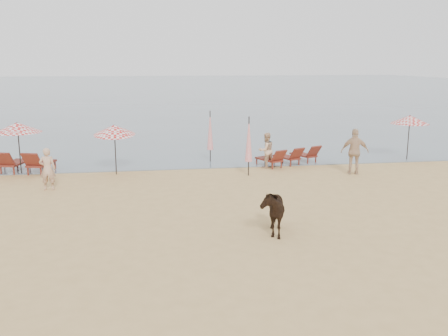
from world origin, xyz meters
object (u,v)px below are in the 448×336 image
(umbrella_closed_left, at_px, (249,139))
(beachgoer_right_b, at_px, (355,152))
(lounger_cluster_right, at_px, (290,156))
(umbrella_open_left_b, at_px, (114,130))
(umbrella_open_left_a, at_px, (17,127))
(umbrella_open_right, at_px, (410,120))
(umbrella_closed_right, at_px, (210,131))
(beachgoer_left, at_px, (48,169))
(lounger_cluster_left, at_px, (12,162))
(beachgoer_right_a, at_px, (266,150))
(cow, at_px, (271,210))

(umbrella_closed_left, relative_size, beachgoer_right_b, 1.28)
(lounger_cluster_right, distance_m, umbrella_open_left_b, 7.94)
(umbrella_open_left_a, xyz_separation_m, umbrella_open_right, (17.66, 0.38, -0.03))
(umbrella_closed_right, bearing_deg, umbrella_open_left_a, -170.75)
(umbrella_open_right, bearing_deg, beachgoer_left, -159.04)
(lounger_cluster_left, xyz_separation_m, umbrella_closed_right, (8.64, 1.00, 1.02))
(lounger_cluster_right, bearing_deg, umbrella_open_left_a, 156.39)
(beachgoer_right_a, bearing_deg, umbrella_open_left_b, -17.25)
(cow, bearing_deg, beachgoer_right_b, 61.54)
(umbrella_open_left_a, height_order, beachgoer_left, umbrella_open_left_a)
(lounger_cluster_right, height_order, cow, cow)
(umbrella_closed_right, xyz_separation_m, beachgoer_right_b, (5.66, -3.48, -0.52))
(lounger_cluster_left, bearing_deg, umbrella_closed_left, 3.22)
(umbrella_open_right, height_order, beachgoer_right_a, umbrella_open_right)
(lounger_cluster_left, height_order, beachgoer_right_a, beachgoer_right_a)
(umbrella_open_left_b, bearing_deg, beachgoer_right_a, -21.51)
(beachgoer_right_b, bearing_deg, lounger_cluster_right, -28.62)
(lounger_cluster_right, relative_size, umbrella_open_right, 1.43)
(lounger_cluster_left, distance_m, umbrella_open_right, 18.14)
(lounger_cluster_left, height_order, umbrella_closed_left, umbrella_closed_left)
(umbrella_closed_left, bearing_deg, lounger_cluster_left, 168.17)
(umbrella_closed_right, height_order, beachgoer_right_a, umbrella_closed_right)
(umbrella_open_right, distance_m, cow, 12.94)
(umbrella_open_left_a, bearing_deg, umbrella_open_right, -9.87)
(umbrella_open_right, distance_m, umbrella_closed_left, 8.50)
(umbrella_open_right, bearing_deg, lounger_cluster_right, -168.20)
(beachgoer_right_a, xyz_separation_m, beachgoer_right_b, (3.36, -1.83, 0.18))
(umbrella_closed_right, bearing_deg, umbrella_open_left_b, -154.87)
(umbrella_open_left_b, distance_m, umbrella_open_right, 13.73)
(umbrella_open_left_b, xyz_separation_m, beachgoer_right_b, (9.91, -1.49, -0.92))
(lounger_cluster_right, bearing_deg, lounger_cluster_left, 154.77)
(lounger_cluster_left, relative_size, lounger_cluster_right, 1.11)
(umbrella_closed_left, relative_size, umbrella_closed_right, 1.02)
(beachgoer_left, distance_m, beachgoer_right_b, 12.26)
(lounger_cluster_right, distance_m, umbrella_closed_left, 3.15)
(umbrella_closed_right, relative_size, beachgoer_right_b, 1.25)
(umbrella_open_left_a, bearing_deg, umbrella_open_left_b, -20.47)
(umbrella_open_left_b, height_order, beachgoer_right_b, umbrella_open_left_b)
(umbrella_open_right, relative_size, beachgoer_right_b, 1.12)
(umbrella_open_left_a, xyz_separation_m, umbrella_closed_right, (8.22, 1.34, -0.49))
(lounger_cluster_left, bearing_deg, beachgoer_right_a, 11.62)
(lounger_cluster_right, relative_size, umbrella_closed_left, 1.25)
(umbrella_closed_left, bearing_deg, beachgoer_right_a, 52.40)
(beachgoer_right_a, bearing_deg, umbrella_open_left_a, -21.93)
(cow, bearing_deg, lounger_cluster_right, 80.67)
(umbrella_open_right, distance_m, beachgoer_right_b, 4.66)
(umbrella_closed_left, distance_m, beachgoer_right_a, 1.92)
(lounger_cluster_left, relative_size, umbrella_closed_left, 1.40)
(umbrella_closed_right, xyz_separation_m, beachgoer_right_a, (2.30, -1.65, -0.70))
(umbrella_open_left_a, distance_m, beachgoer_left, 3.55)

